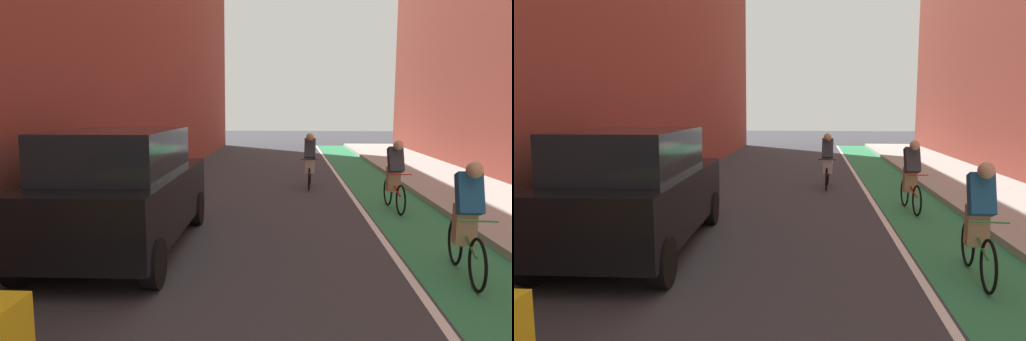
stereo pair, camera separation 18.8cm
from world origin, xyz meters
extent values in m
plane|color=#38383D|center=(0.00, 13.49, 0.00)|extent=(76.94, 76.94, 0.00)
cube|color=#2D8451|center=(2.75, 15.49, 0.00)|extent=(1.60, 34.97, 0.00)
cube|color=white|center=(1.85, 15.49, 0.00)|extent=(0.12, 34.97, 0.00)
cube|color=#A8A59E|center=(5.05, 15.49, 0.07)|extent=(3.00, 34.97, 0.14)
cube|color=black|center=(-2.50, 11.22, 0.80)|extent=(2.06, 4.47, 0.95)
cube|color=black|center=(-2.49, 11.00, 1.60)|extent=(1.77, 2.70, 0.75)
cylinder|color=black|center=(-3.43, 12.85, 0.33)|extent=(0.24, 0.67, 0.66)
cylinder|color=black|center=(-1.67, 12.90, 0.33)|extent=(0.24, 0.67, 0.66)
cylinder|color=black|center=(-3.33, 9.54, 0.33)|extent=(0.24, 0.67, 0.66)
cylinder|color=black|center=(-1.57, 9.59, 0.33)|extent=(0.24, 0.67, 0.66)
torus|color=black|center=(2.57, 9.79, 0.35)|extent=(0.09, 0.69, 0.69)
torus|color=black|center=(2.65, 10.83, 0.35)|extent=(0.09, 0.69, 0.69)
cylinder|color=#338C3F|center=(2.61, 10.31, 0.57)|extent=(0.12, 0.96, 0.33)
cylinder|color=#338C3F|center=(2.62, 10.49, 0.65)|extent=(0.05, 0.12, 0.55)
cylinder|color=#338C3F|center=(2.57, 9.86, 0.90)|extent=(0.48, 0.06, 0.02)
cube|color=tan|center=(2.62, 10.41, 0.72)|extent=(0.30, 0.26, 0.56)
cube|color=#1E598C|center=(2.61, 10.29, 1.18)|extent=(0.35, 0.42, 0.60)
sphere|color=tan|center=(2.59, 10.13, 1.52)|extent=(0.22, 0.22, 0.22)
torus|color=black|center=(2.60, 14.03, 0.33)|extent=(0.08, 0.67, 0.67)
torus|color=black|center=(2.54, 15.08, 0.33)|extent=(0.08, 0.67, 0.67)
cylinder|color=red|center=(2.57, 14.55, 0.55)|extent=(0.10, 0.96, 0.33)
cylinder|color=red|center=(2.56, 14.73, 0.63)|extent=(0.04, 0.12, 0.55)
cylinder|color=red|center=(2.60, 14.11, 0.88)|extent=(0.48, 0.05, 0.02)
cube|color=tan|center=(2.57, 14.66, 0.70)|extent=(0.29, 0.26, 0.56)
cube|color=#333842|center=(2.58, 14.53, 1.16)|extent=(0.34, 0.42, 0.60)
sphere|color=tan|center=(2.58, 14.37, 1.50)|extent=(0.22, 0.22, 0.22)
torus|color=black|center=(0.74, 16.96, 0.33)|extent=(0.09, 0.66, 0.65)
torus|color=black|center=(0.82, 18.01, 0.33)|extent=(0.09, 0.66, 0.65)
cylinder|color=black|center=(0.78, 17.49, 0.55)|extent=(0.11, 0.96, 0.33)
cylinder|color=black|center=(0.79, 17.67, 0.63)|extent=(0.04, 0.12, 0.55)
cylinder|color=black|center=(0.75, 17.04, 0.88)|extent=(0.48, 0.06, 0.02)
cube|color=beige|center=(0.79, 17.59, 0.70)|extent=(0.30, 0.26, 0.56)
cube|color=#333842|center=(0.78, 17.46, 1.16)|extent=(0.35, 0.42, 0.60)
sphere|color=tan|center=(0.77, 17.31, 1.50)|extent=(0.22, 0.22, 0.22)
camera|label=1|loc=(0.17, 3.96, 2.32)|focal=32.46mm
camera|label=2|loc=(0.36, 3.97, 2.32)|focal=32.46mm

